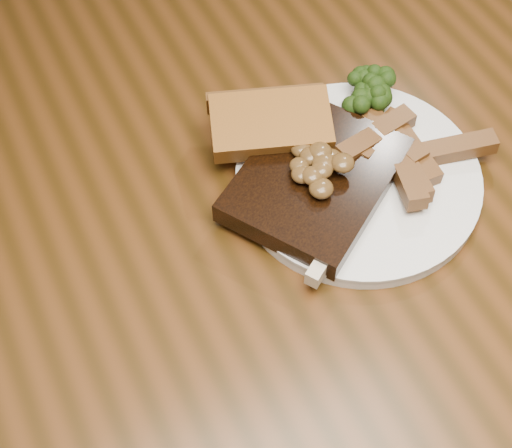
{
  "coord_description": "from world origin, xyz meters",
  "views": [
    {
      "loc": [
        -0.18,
        -0.34,
        1.35
      ],
      "look_at": [
        -0.02,
        -0.01,
        0.78
      ],
      "focal_mm": 50.0,
      "sensor_mm": 36.0,
      "label": 1
    }
  ],
  "objects_px": {
    "plate": "(358,179)",
    "potato_wedges": "(419,146)",
    "chair_far": "(58,20)",
    "steak": "(316,179)",
    "garlic_bread": "(270,137)",
    "dining_table": "(264,268)"
  },
  "relations": [
    {
      "from": "chair_far",
      "to": "garlic_bread",
      "type": "relative_size",
      "value": 7.04
    },
    {
      "from": "garlic_bread",
      "to": "plate",
      "type": "bearing_deg",
      "value": -30.03
    },
    {
      "from": "steak",
      "to": "garlic_bread",
      "type": "height_order",
      "value": "same"
    },
    {
      "from": "plate",
      "to": "potato_wedges",
      "type": "xyz_separation_m",
      "value": [
        0.07,
        -0.0,
        0.02
      ]
    },
    {
      "from": "chair_far",
      "to": "dining_table",
      "type": "bearing_deg",
      "value": 99.26
    },
    {
      "from": "steak",
      "to": "garlic_bread",
      "type": "distance_m",
      "value": 0.07
    },
    {
      "from": "chair_far",
      "to": "potato_wedges",
      "type": "xyz_separation_m",
      "value": [
        0.23,
        -0.72,
        0.31
      ]
    },
    {
      "from": "plate",
      "to": "garlic_bread",
      "type": "bearing_deg",
      "value": 129.69
    },
    {
      "from": "garlic_bread",
      "to": "chair_far",
      "type": "bearing_deg",
      "value": 118.81
    },
    {
      "from": "potato_wedges",
      "to": "plate",
      "type": "bearing_deg",
      "value": 177.5
    },
    {
      "from": "chair_far",
      "to": "steak",
      "type": "relative_size",
      "value": 4.89
    },
    {
      "from": "chair_far",
      "to": "garlic_bread",
      "type": "xyz_separation_m",
      "value": [
        0.1,
        -0.64,
        0.31
      ]
    },
    {
      "from": "plate",
      "to": "potato_wedges",
      "type": "height_order",
      "value": "potato_wedges"
    },
    {
      "from": "dining_table",
      "to": "garlic_bread",
      "type": "bearing_deg",
      "value": 59.61
    },
    {
      "from": "steak",
      "to": "chair_far",
      "type": "bearing_deg",
      "value": 66.21
    },
    {
      "from": "plate",
      "to": "potato_wedges",
      "type": "bearing_deg",
      "value": -2.5
    },
    {
      "from": "dining_table",
      "to": "steak",
      "type": "relative_size",
      "value": 9.11
    },
    {
      "from": "plate",
      "to": "garlic_bread",
      "type": "xyz_separation_m",
      "value": [
        -0.06,
        0.08,
        0.02
      ]
    },
    {
      "from": "steak",
      "to": "plate",
      "type": "bearing_deg",
      "value": -41.42
    },
    {
      "from": "chair_far",
      "to": "steak",
      "type": "distance_m",
      "value": 0.78
    },
    {
      "from": "steak",
      "to": "potato_wedges",
      "type": "bearing_deg",
      "value": -37.76
    },
    {
      "from": "steak",
      "to": "dining_table",
      "type": "bearing_deg",
      "value": 155.99
    }
  ]
}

